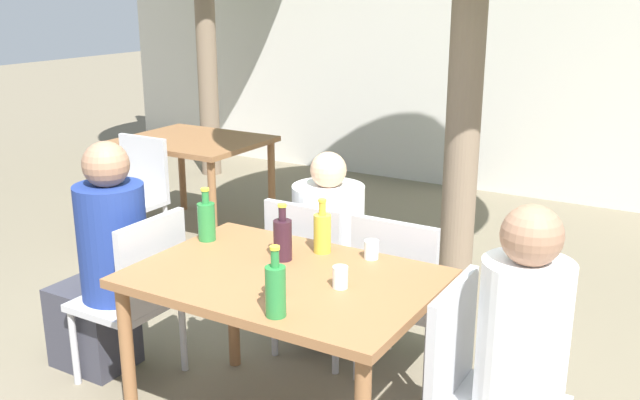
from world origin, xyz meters
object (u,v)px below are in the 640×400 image
at_px(drinking_glass_2, 340,277).
at_px(wine_bottle_0, 283,238).
at_px(dining_table_front, 284,295).
at_px(patio_chair_0, 138,291).
at_px(person_seated_2, 336,257).
at_px(oil_cruet_2, 322,232).
at_px(patio_chair_1, 478,387).
at_px(patio_chair_3, 402,290).
at_px(patio_chair_2, 314,271).
at_px(drinking_glass_0, 371,250).
at_px(drinking_glass_1, 275,284).
at_px(green_bottle_1, 206,220).
at_px(person_seated_0, 104,271).
at_px(green_bottle_3, 276,289).
at_px(person_seated_1, 542,392).
at_px(dining_table_back, 194,151).
at_px(patio_chair_4, 135,191).

bearing_deg(drinking_glass_2, wine_bottle_0, 159.14).
relative_size(dining_table_front, drinking_glass_2, 14.04).
relative_size(patio_chair_0, drinking_glass_2, 9.89).
distance_m(person_seated_2, oil_cruet_2, 0.74).
height_order(patio_chair_1, patio_chair_3, same).
bearing_deg(patio_chair_2, person_seated_2, -90.00).
xyz_separation_m(drinking_glass_0, drinking_glass_1, (-0.14, -0.55, 0.01)).
height_order(dining_table_front, green_bottle_1, green_bottle_1).
bearing_deg(drinking_glass_0, patio_chair_2, 147.24).
distance_m(person_seated_0, person_seated_2, 1.23).
bearing_deg(green_bottle_3, person_seated_1, 20.98).
relative_size(dining_table_back, patio_chair_2, 1.23).
distance_m(patio_chair_3, green_bottle_1, 1.01).
relative_size(drinking_glass_0, drinking_glass_1, 0.88).
relative_size(person_seated_2, drinking_glass_0, 13.16).
bearing_deg(patio_chair_1, green_bottle_3, 117.30).
bearing_deg(green_bottle_3, patio_chair_4, 145.09).
height_order(patio_chair_0, green_bottle_3, green_bottle_3).
xyz_separation_m(person_seated_2, drinking_glass_2, (0.52, -0.90, 0.32)).
relative_size(patio_chair_0, drinking_glass_1, 9.30).
relative_size(patio_chair_0, person_seated_1, 0.72).
bearing_deg(person_seated_1, drinking_glass_0, 67.75).
relative_size(patio_chair_1, oil_cruet_2, 3.52).
relative_size(oil_cruet_2, drinking_glass_0, 2.99).
bearing_deg(person_seated_2, patio_chair_3, 155.09).
xyz_separation_m(dining_table_front, patio_chair_3, (0.25, 0.67, -0.18)).
bearing_deg(drinking_glass_1, green_bottle_1, 150.27).
relative_size(person_seated_2, green_bottle_3, 4.07).
distance_m(patio_chair_0, patio_chair_4, 1.85).
bearing_deg(person_seated_1, patio_chair_2, 63.72).
xyz_separation_m(patio_chair_3, drinking_glass_1, (-0.16, -0.86, 0.32)).
distance_m(patio_chair_1, green_bottle_1, 1.47).
height_order(dining_table_front, wine_bottle_0, wine_bottle_0).
bearing_deg(drinking_glass_1, wine_bottle_0, 119.18).
distance_m(dining_table_back, oil_cruet_2, 2.75).
height_order(patio_chair_1, patio_chair_4, same).
bearing_deg(person_seated_0, patio_chair_0, 90.00).
height_order(patio_chair_1, person_seated_0, person_seated_0).
relative_size(green_bottle_3, drinking_glass_0, 3.23).
relative_size(green_bottle_1, drinking_glass_0, 3.04).
relative_size(dining_table_back, person_seated_2, 0.98).
height_order(patio_chair_4, green_bottle_3, green_bottle_3).
height_order(dining_table_front, patio_chair_0, patio_chair_0).
xyz_separation_m(wine_bottle_0, drinking_glass_1, (0.19, -0.34, -0.05)).
relative_size(patio_chair_4, drinking_glass_1, 9.30).
bearing_deg(drinking_glass_1, patio_chair_4, 146.45).
bearing_deg(drinking_glass_2, drinking_glass_1, -132.65).
xyz_separation_m(dining_table_front, drinking_glass_0, (0.24, 0.35, 0.14)).
xyz_separation_m(dining_table_back, patio_chair_2, (1.92, -1.32, -0.17)).
relative_size(patio_chair_0, patio_chair_3, 1.00).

